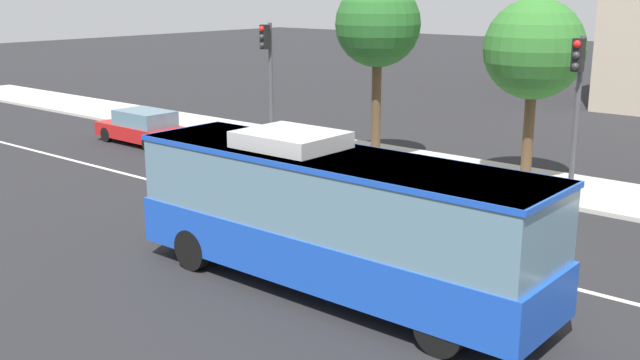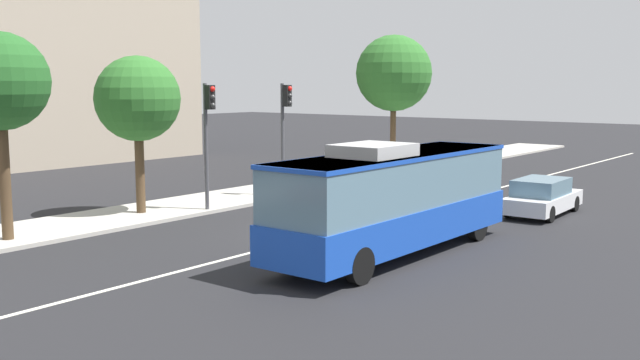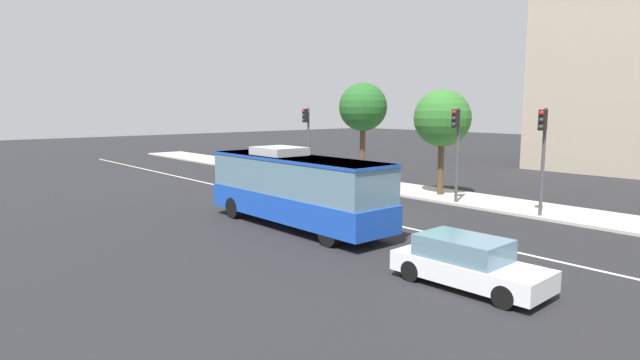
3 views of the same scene
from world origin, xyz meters
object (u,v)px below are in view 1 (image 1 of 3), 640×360
(street_tree_kerbside_left, at_px, (534,50))
(street_tree_kerbside_centre, at_px, (378,25))
(sedan_red, at_px, (143,127))
(traffic_light_mid_block, at_px, (577,92))
(traffic_light_near_corner, at_px, (268,64))
(transit_bus, at_px, (332,213))

(street_tree_kerbside_left, bearing_deg, street_tree_kerbside_centre, -173.81)
(sedan_red, height_order, traffic_light_mid_block, traffic_light_mid_block)
(street_tree_kerbside_centre, bearing_deg, traffic_light_near_corner, -169.51)
(traffic_light_mid_block, bearing_deg, sedan_red, -82.96)
(traffic_light_near_corner, distance_m, street_tree_kerbside_left, 10.75)
(traffic_light_near_corner, xyz_separation_m, traffic_light_mid_block, (12.74, -0.12, 0.00))
(traffic_light_near_corner, distance_m, street_tree_kerbside_centre, 5.12)
(traffic_light_near_corner, relative_size, traffic_light_mid_block, 1.00)
(transit_bus, height_order, street_tree_kerbside_left, street_tree_kerbside_left)
(sedan_red, relative_size, street_tree_kerbside_left, 0.72)
(traffic_light_near_corner, bearing_deg, street_tree_kerbside_left, 102.88)
(sedan_red, xyz_separation_m, traffic_light_near_corner, (5.14, 2.45, 2.84))
(traffic_light_near_corner, height_order, street_tree_kerbside_centre, street_tree_kerbside_centre)
(traffic_light_mid_block, bearing_deg, street_tree_kerbside_left, -127.72)
(street_tree_kerbside_left, bearing_deg, transit_bus, -86.58)
(street_tree_kerbside_left, bearing_deg, traffic_light_near_corner, -171.86)
(transit_bus, xyz_separation_m, street_tree_kerbside_left, (-0.68, 11.34, 2.77))
(street_tree_kerbside_left, distance_m, street_tree_kerbside_centre, 5.90)
(traffic_light_near_corner, bearing_deg, transit_bus, 53.67)
(traffic_light_near_corner, height_order, street_tree_kerbside_left, street_tree_kerbside_left)
(traffic_light_near_corner, bearing_deg, street_tree_kerbside_centre, 105.23)
(transit_bus, relative_size, traffic_light_mid_block, 1.92)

